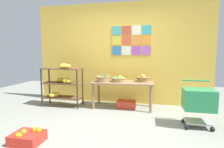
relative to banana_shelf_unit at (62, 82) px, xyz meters
The scene contains 10 objects.
ground 1.94m from the banana_shelf_unit, 42.13° to the right, with size 9.71×9.71×0.00m, color gray.
back_wall_with_art 1.67m from the banana_shelf_unit, 25.15° to the left, with size 4.58×0.07×2.62m.
banana_shelf_unit is the anchor object (origin of this frame).
display_table 1.50m from the banana_shelf_unit, ahead, with size 1.45×0.60×0.64m.
fruit_basket_right 1.41m from the banana_shelf_unit, ahead, with size 0.36×0.36×0.14m.
fruit_basket_centre 2.00m from the banana_shelf_unit, ahead, with size 0.33×0.33×0.18m.
fruit_basket_back_right 1.05m from the banana_shelf_unit, ahead, with size 0.36×0.36×0.17m.
produce_crate_under_table 1.68m from the banana_shelf_unit, ahead, with size 0.45×0.32×0.17m, color red.
orange_crate_foreground 1.93m from the banana_shelf_unit, 78.16° to the right, with size 0.43×0.36×0.21m.
shopping_cart 3.05m from the banana_shelf_unit, 13.30° to the right, with size 0.51×0.45×0.82m.
Camera 1 is at (0.73, -2.76, 1.30)m, focal length 28.40 mm.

